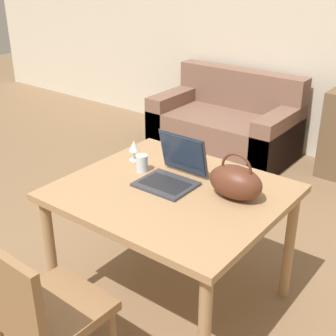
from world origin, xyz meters
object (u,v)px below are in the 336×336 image
handbag (236,182)px  drinking_glass (142,163)px  couch (226,126)px  laptop (174,170)px  chair (40,309)px  wine_glass (134,147)px

handbag → drinking_glass: bearing=-175.4°
couch → laptop: size_ratio=4.38×
chair → handbag: (0.40, 0.98, 0.37)m
laptop → chair: bearing=-92.3°
couch → wine_glass: wine_glass is taller
chair → drinking_glass: (-0.19, 0.94, 0.33)m
chair → laptop: laptop is taller
chair → drinking_glass: size_ratio=8.40×
couch → drinking_glass: 2.25m
couch → drinking_glass: drinking_glass is taller
laptop → drinking_glass: size_ratio=3.22×
wine_glass → handbag: 0.73m
chair → laptop: 1.01m
laptop → couch: bearing=113.1°
laptop → wine_glass: laptop is taller
wine_glass → laptop: bearing=-12.2°
drinking_glass → wine_glass: bearing=147.4°
couch → drinking_glass: bearing=-72.5°
chair → handbag: 1.13m
laptop → wine_glass: (-0.36, 0.08, 0.02)m
drinking_glass → wine_glass: (-0.14, 0.09, 0.04)m
couch → wine_glass: size_ratio=10.88×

